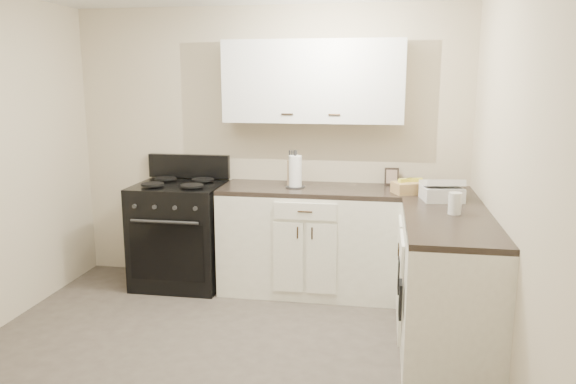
% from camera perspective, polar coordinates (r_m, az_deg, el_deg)
% --- Properties ---
extents(floor, '(3.60, 3.60, 0.00)m').
position_cam_1_polar(floor, '(3.87, -7.46, -17.44)').
color(floor, '#473F38').
rests_on(floor, ground).
extents(wall_back, '(3.60, 0.00, 3.60)m').
position_cam_1_polar(wall_back, '(5.17, -1.96, 4.61)').
color(wall_back, beige).
rests_on(wall_back, ground).
extents(wall_right, '(0.00, 3.60, 3.60)m').
position_cam_1_polar(wall_right, '(3.38, 22.54, 0.07)').
color(wall_right, beige).
rests_on(wall_right, ground).
extents(wall_front, '(3.60, 0.00, 3.60)m').
position_cam_1_polar(wall_front, '(1.87, -25.03, -8.82)').
color(wall_front, beige).
rests_on(wall_front, ground).
extents(base_cabinets_back, '(1.55, 0.60, 0.90)m').
position_cam_1_polar(base_cabinets_back, '(4.98, 2.22, -5.08)').
color(base_cabinets_back, white).
rests_on(base_cabinets_back, floor).
extents(base_cabinets_right, '(0.60, 1.90, 0.90)m').
position_cam_1_polar(base_cabinets_right, '(4.34, 15.40, -7.99)').
color(base_cabinets_right, white).
rests_on(base_cabinets_right, floor).
extents(countertop_back, '(1.55, 0.60, 0.04)m').
position_cam_1_polar(countertop_back, '(4.86, 2.26, 0.23)').
color(countertop_back, black).
rests_on(countertop_back, base_cabinets_back).
extents(countertop_right, '(0.60, 1.90, 0.04)m').
position_cam_1_polar(countertop_right, '(4.21, 15.73, -1.94)').
color(countertop_right, black).
rests_on(countertop_right, base_cabinets_right).
extents(upper_cabinets, '(1.55, 0.30, 0.70)m').
position_cam_1_polar(upper_cabinets, '(4.92, 2.58, 11.14)').
color(upper_cabinets, white).
rests_on(upper_cabinets, wall_back).
extents(stove, '(0.78, 0.67, 0.94)m').
position_cam_1_polar(stove, '(5.23, -10.88, -4.34)').
color(stove, black).
rests_on(stove, floor).
extents(knife_block, '(0.12, 0.11, 0.22)m').
position_cam_1_polar(knife_block, '(4.91, 0.51, 1.92)').
color(knife_block, tan).
rests_on(knife_block, countertop_back).
extents(paper_towel, '(0.12, 0.12, 0.28)m').
position_cam_1_polar(paper_towel, '(4.84, 0.74, 2.08)').
color(paper_towel, white).
rests_on(paper_towel, countertop_back).
extents(picture_frame, '(0.12, 0.04, 0.15)m').
position_cam_1_polar(picture_frame, '(5.04, 10.49, 1.56)').
color(picture_frame, black).
rests_on(picture_frame, countertop_back).
extents(wicker_basket, '(0.33, 0.28, 0.09)m').
position_cam_1_polar(wicker_basket, '(4.71, 12.34, 0.43)').
color(wicker_basket, tan).
rests_on(wicker_basket, countertop_right).
extents(countertop_grill, '(0.34, 0.32, 0.11)m').
position_cam_1_polar(countertop_grill, '(4.50, 15.33, -0.13)').
color(countertop_grill, white).
rests_on(countertop_grill, countertop_right).
extents(glass_jar, '(0.11, 0.11, 0.15)m').
position_cam_1_polar(glass_jar, '(4.06, 16.59, -1.11)').
color(glass_jar, silver).
rests_on(glass_jar, countertop_right).
extents(oven_mitt_near, '(0.02, 0.14, 0.23)m').
position_cam_1_polar(oven_mitt_near, '(3.70, 11.34, -10.66)').
color(oven_mitt_near, black).
rests_on(oven_mitt_near, base_cabinets_right).
extents(oven_mitt_far, '(0.02, 0.14, 0.24)m').
position_cam_1_polar(oven_mitt_far, '(4.02, 11.23, -8.32)').
color(oven_mitt_far, black).
rests_on(oven_mitt_far, base_cabinets_right).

